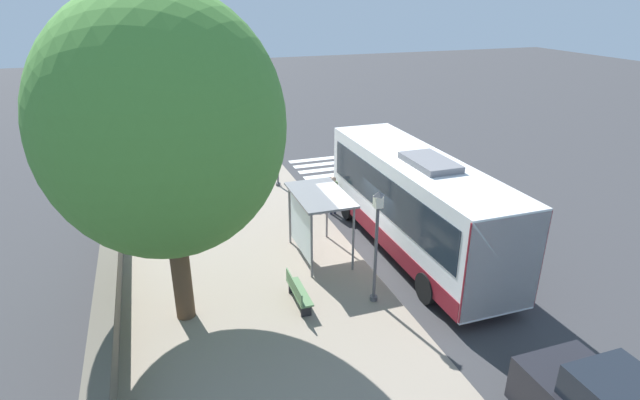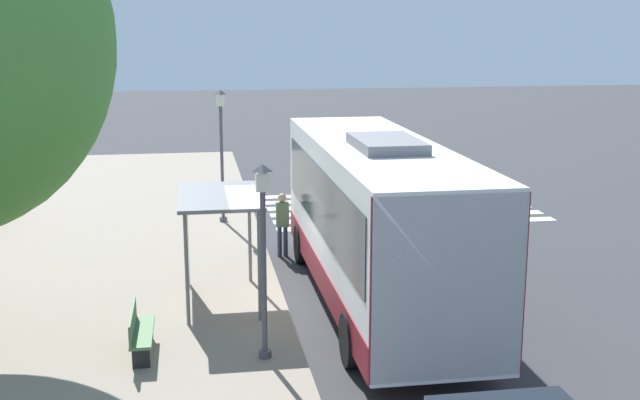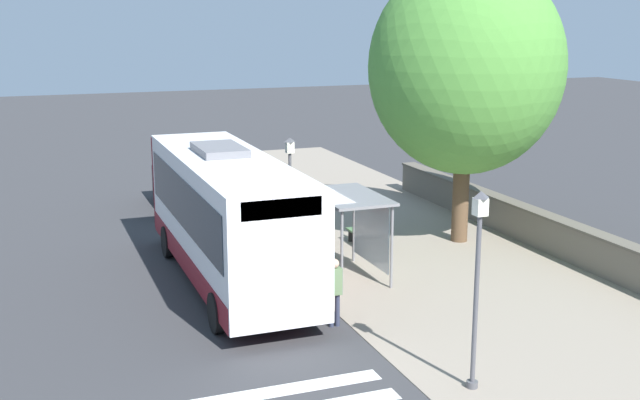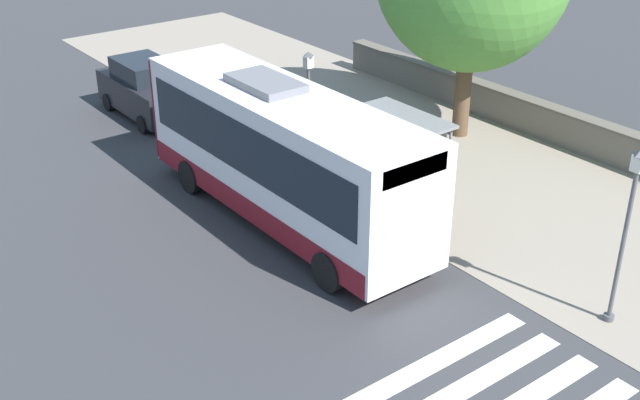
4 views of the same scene
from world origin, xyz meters
The scene contains 9 objects.
ground_plane centered at (0.00, 0.00, 0.00)m, with size 120.00×120.00×0.00m, color #353538.
sidewalk_plaza centered at (-4.50, 0.00, 0.01)m, with size 9.00×44.00×0.02m.
crosswalk_stripes centered at (5.00, 8.89, 0.00)m, with size 9.00×5.25×0.01m.
bus centered at (1.96, -0.52, 1.99)m, with size 2.66×10.02×3.87m.
bus_shelter centered at (-1.58, 0.28, 2.07)m, with size 1.80×2.99×2.48m.
pedestrian centered at (0.36, 3.66, 1.03)m, with size 0.34×0.23×1.74m.
bench centered at (-3.08, -2.46, 0.48)m, with size 0.40×1.68×0.88m.
street_lamp_near centered at (-1.05, 7.81, 2.48)m, with size 0.28×0.28×4.17m.
street_lamp_far centered at (-0.75, -3.01, 2.22)m, with size 0.28×0.28×3.71m.
Camera 2 is at (-2.00, -17.08, 6.15)m, focal length 45.00 mm.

